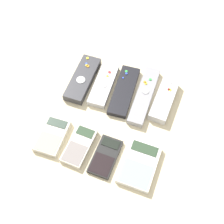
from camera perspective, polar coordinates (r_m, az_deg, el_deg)
ground_plane at (r=0.90m, az=-0.83°, el=-2.45°), size 3.00×3.00×0.00m
remote_0 at (r=0.98m, az=-5.37°, el=6.05°), size 0.06×0.17×0.03m
remote_1 at (r=0.97m, az=-1.55°, el=5.01°), size 0.06×0.16×0.02m
remote_2 at (r=0.96m, az=2.22°, el=3.87°), size 0.07×0.19×0.02m
remote_3 at (r=0.95m, az=5.91°, el=2.98°), size 0.05×0.21×0.02m
remote_4 at (r=0.94m, az=9.51°, el=2.21°), size 0.06×0.15×0.03m
calculator_0 at (r=0.89m, az=-10.88°, el=-4.29°), size 0.07×0.12×0.02m
calculator_1 at (r=0.87m, az=-6.01°, el=-6.14°), size 0.07×0.12×0.02m
calculator_2 at (r=0.85m, az=-1.21°, el=-8.13°), size 0.06×0.12×0.01m
calculator_3 at (r=0.84m, az=5.01°, el=-9.52°), size 0.09×0.13×0.02m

